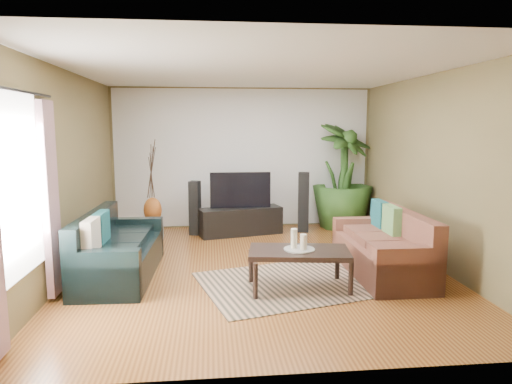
{
  "coord_description": "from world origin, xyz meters",
  "views": [
    {
      "loc": [
        -0.64,
        -6.11,
        1.97
      ],
      "look_at": [
        0.0,
        0.2,
        1.05
      ],
      "focal_mm": 32.0,
      "sensor_mm": 36.0,
      "label": 1
    }
  ],
  "objects": [
    {
      "name": "floor",
      "position": [
        0.0,
        0.0,
        0.0
      ],
      "size": [
        5.5,
        5.5,
        0.0
      ],
      "primitive_type": "plane",
      "color": "#925925",
      "rests_on": "ground"
    },
    {
      "name": "ceiling",
      "position": [
        0.0,
        0.0,
        2.7
      ],
      "size": [
        5.5,
        5.5,
        0.0
      ],
      "primitive_type": "plane",
      "rotation": [
        3.14,
        0.0,
        0.0
      ],
      "color": "white",
      "rests_on": "ground"
    },
    {
      "name": "wall_back",
      "position": [
        0.0,
        2.75,
        1.35
      ],
      "size": [
        5.0,
        0.0,
        5.0
      ],
      "primitive_type": "plane",
      "rotation": [
        1.57,
        0.0,
        0.0
      ],
      "color": "brown",
      "rests_on": "ground"
    },
    {
      "name": "wall_front",
      "position": [
        0.0,
        -2.75,
        1.35
      ],
      "size": [
        5.0,
        0.0,
        5.0
      ],
      "primitive_type": "plane",
      "rotation": [
        -1.57,
        0.0,
        0.0
      ],
      "color": "brown",
      "rests_on": "ground"
    },
    {
      "name": "wall_left",
      "position": [
        -2.5,
        0.0,
        1.35
      ],
      "size": [
        0.0,
        5.5,
        5.5
      ],
      "primitive_type": "plane",
      "rotation": [
        1.57,
        0.0,
        1.57
      ],
      "color": "brown",
      "rests_on": "ground"
    },
    {
      "name": "wall_right",
      "position": [
        2.5,
        0.0,
        1.35
      ],
      "size": [
        0.0,
        5.5,
        5.5
      ],
      "primitive_type": "plane",
      "rotation": [
        1.57,
        0.0,
        -1.57
      ],
      "color": "brown",
      "rests_on": "ground"
    },
    {
      "name": "backwall_panel",
      "position": [
        0.0,
        2.74,
        1.35
      ],
      "size": [
        4.9,
        0.0,
        4.9
      ],
      "primitive_type": "plane",
      "rotation": [
        1.57,
        0.0,
        0.0
      ],
      "color": "white",
      "rests_on": "ground"
    },
    {
      "name": "window_pane",
      "position": [
        -2.48,
        -1.6,
        1.4
      ],
      "size": [
        0.0,
        1.8,
        1.8
      ],
      "primitive_type": "plane",
      "rotation": [
        1.57,
        0.0,
        1.57
      ],
      "color": "white",
      "rests_on": "ground"
    },
    {
      "name": "curtain_far",
      "position": [
        -2.43,
        -0.85,
        1.15
      ],
      "size": [
        0.08,
        0.35,
        2.2
      ],
      "primitive_type": "cube",
      "color": "gray",
      "rests_on": "ground"
    },
    {
      "name": "curtain_rod",
      "position": [
        -2.43,
        -1.6,
        2.3
      ],
      "size": [
        0.03,
        1.9,
        0.03
      ],
      "primitive_type": "cylinder",
      "rotation": [
        1.57,
        0.0,
        0.0
      ],
      "color": "black",
      "rests_on": "ground"
    },
    {
      "name": "sofa_left",
      "position": [
        -1.83,
        -0.14,
        0.42
      ],
      "size": [
        0.91,
        1.99,
        0.85
      ],
      "primitive_type": "cube",
      "rotation": [
        0.0,
        0.0,
        1.54
      ],
      "color": "black",
      "rests_on": "floor"
    },
    {
      "name": "sofa_right",
      "position": [
        1.63,
        -0.39,
        0.42
      ],
      "size": [
        0.84,
        1.85,
        0.85
      ],
      "primitive_type": "cube",
      "rotation": [
        0.0,
        0.0,
        -1.57
      ],
      "color": "brown",
      "rests_on": "floor"
    },
    {
      "name": "area_rug",
      "position": [
        0.43,
        -0.63,
        0.01
      ],
      "size": [
        2.68,
        2.2,
        0.01
      ],
      "primitive_type": "cube",
      "rotation": [
        0.0,
        0.0,
        0.27
      ],
      "color": "tan",
      "rests_on": "floor"
    },
    {
      "name": "coffee_table",
      "position": [
        0.42,
        -0.85,
        0.25
      ],
      "size": [
        1.28,
        0.82,
        0.49
      ],
      "primitive_type": "cube",
      "rotation": [
        0.0,
        0.0,
        -0.14
      ],
      "color": "black",
      "rests_on": "floor"
    },
    {
      "name": "candle_tray",
      "position": [
        0.42,
        -0.85,
        0.5
      ],
      "size": [
        0.37,
        0.37,
        0.02
      ],
      "primitive_type": "cylinder",
      "color": "gray",
      "rests_on": "coffee_table"
    },
    {
      "name": "candle_tall",
      "position": [
        0.36,
        -0.82,
        0.63
      ],
      "size": [
        0.08,
        0.08,
        0.24
      ],
      "primitive_type": "cylinder",
      "color": "#F0E9CA",
      "rests_on": "candle_tray"
    },
    {
      "name": "candle_mid",
      "position": [
        0.46,
        -0.89,
        0.6
      ],
      "size": [
        0.08,
        0.08,
        0.19
      ],
      "primitive_type": "cylinder",
      "color": "beige",
      "rests_on": "candle_tray"
    },
    {
      "name": "candle_short",
      "position": [
        0.49,
        -0.79,
        0.58
      ],
      "size": [
        0.08,
        0.08,
        0.15
      ],
      "primitive_type": "cylinder",
      "color": "white",
      "rests_on": "candle_tray"
    },
    {
      "name": "tv_stand",
      "position": [
        -0.1,
        2.04,
        0.25
      ],
      "size": [
        1.56,
        0.8,
        0.5
      ],
      "primitive_type": "cube",
      "rotation": [
        0.0,
        0.0,
        0.25
      ],
      "color": "black",
      "rests_on": "floor"
    },
    {
      "name": "television",
      "position": [
        -0.1,
        2.06,
        0.82
      ],
      "size": [
        1.1,
        0.06,
        0.65
      ],
      "primitive_type": "cube",
      "color": "black",
      "rests_on": "tv_stand"
    },
    {
      "name": "speaker_left",
      "position": [
        -0.92,
        2.12,
        0.49
      ],
      "size": [
        0.23,
        0.24,
        0.98
      ],
      "primitive_type": "cube",
      "rotation": [
        0.0,
        0.0,
        -0.31
      ],
      "color": "black",
      "rests_on": "floor"
    },
    {
      "name": "speaker_right",
      "position": [
        1.09,
        2.16,
        0.56
      ],
      "size": [
        0.25,
        0.26,
        1.12
      ],
      "primitive_type": "cube",
      "rotation": [
        0.0,
        0.0,
        -0.22
      ],
      "color": "black",
      "rests_on": "floor"
    },
    {
      "name": "potted_plant",
      "position": [
        1.91,
        2.43,
        1.02
      ],
      "size": [
        1.6,
        1.6,
        2.04
      ],
      "primitive_type": "imported",
      "rotation": [
        0.0,
        0.0,
        0.66
      ],
      "color": "#244818",
      "rests_on": "floor"
    },
    {
      "name": "plant_pot",
      "position": [
        1.91,
        2.43,
        0.15
      ],
      "size": [
        0.38,
        0.38,
        0.29
      ],
      "primitive_type": "cylinder",
      "color": "black",
      "rests_on": "floor"
    },
    {
      "name": "pedestal",
      "position": [
        -1.66,
        1.92,
        0.17
      ],
      "size": [
        0.37,
        0.37,
        0.35
      ],
      "primitive_type": "cube",
      "rotation": [
        0.0,
        0.0,
        0.07
      ],
      "color": "gray",
      "rests_on": "floor"
    },
    {
      "name": "vase",
      "position": [
        -1.66,
        1.92,
        0.5
      ],
      "size": [
        0.32,
        0.32,
        0.44
      ],
      "primitive_type": "ellipsoid",
      "color": "#944C1B",
      "rests_on": "pedestal"
    },
    {
      "name": "side_table",
      "position": [
        -2.25,
        0.37,
        0.24
      ],
      "size": [
        0.55,
        0.55,
        0.47
      ],
      "primitive_type": "cube",
      "rotation": [
        0.0,
        0.0,
        0.28
      ],
      "color": "#995C32",
      "rests_on": "floor"
    }
  ]
}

